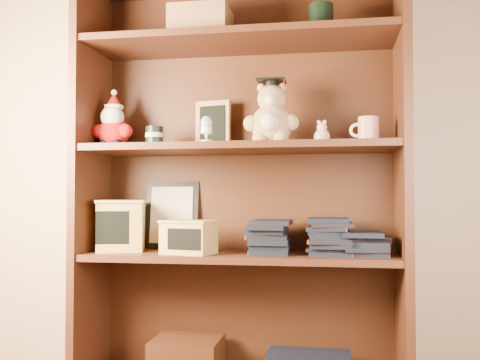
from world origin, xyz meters
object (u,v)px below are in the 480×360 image
Objects in this scene: bookcase at (242,191)px; grad_teddy_bear at (271,119)px; teacher_mug at (368,130)px; treats_box at (121,225)px.

bookcase reaches higher than grad_teddy_bear.
grad_teddy_bear is 0.35m from teacher_mug.
teacher_mug is (0.47, -0.05, 0.22)m from bookcase.
treats_box is at bearing -179.95° from teacher_mug.
bookcase is at bearing 6.38° from treats_box.
grad_teddy_bear reaches higher than teacher_mug.
teacher_mug is 0.99m from treats_box.
grad_teddy_bear is 0.70m from treats_box.
grad_teddy_bear is at bearing -0.65° from treats_box.
treats_box is (-0.58, 0.01, -0.39)m from grad_teddy_bear.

